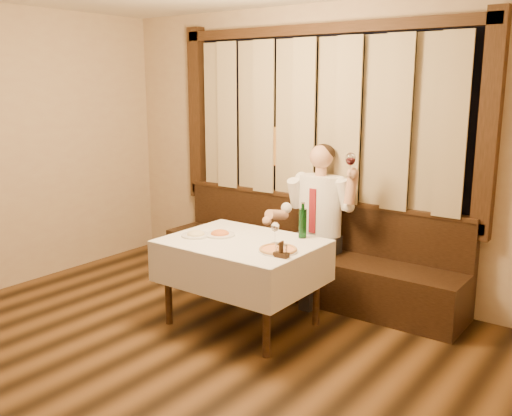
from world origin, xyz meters
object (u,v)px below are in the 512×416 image
Objects in this scene: banquette at (305,261)px; green_bottle at (303,223)px; pasta_red at (220,232)px; seated_man at (316,212)px; pizza at (278,250)px; pasta_cream at (196,232)px; dining_table at (242,252)px; cruet_caddy at (281,252)px.

green_bottle reaches higher than banquette.
seated_man is (0.42, 0.93, 0.06)m from pasta_red.
banquette is at bearing 111.01° from pizza.
dining_table is at bearing 17.96° from pasta_cream.
pasta_cream is (-0.83, -0.05, 0.02)m from pizza.
pasta_red is 1.02m from seated_man.
seated_man is (-0.25, 1.01, 0.09)m from pizza.
pasta_cream is 0.93m from green_bottle.
cruet_caddy is (0.53, -0.19, 0.15)m from dining_table.
green_bottle reaches higher than cruet_caddy.
pizza reaches higher than dining_table.
green_bottle is at bearing 100.23° from cruet_caddy.
pasta_cream reaches higher than dining_table.
pasta_red is (-0.67, 0.09, 0.02)m from pizza.
green_bottle is 0.59m from seated_man.
dining_table is at bearing -90.00° from banquette.
green_bottle reaches higher than dining_table.
pasta_cream is 0.94m from cruet_caddy.
pasta_red is 1.04× the size of pasta_cream.
pasta_cream is (-0.16, -0.14, -0.00)m from pasta_red.
pasta_cream is 0.17× the size of seated_man.
green_bottle is at bearing 33.15° from pasta_cream.
pasta_cream reaches higher than pizza.
cruet_caddy is at bearing -46.80° from pizza.
pasta_cream is at bearing -109.30° from banquette.
pasta_red is 0.84× the size of green_bottle.
green_bottle is at bearing 30.77° from pasta_red.
green_bottle is at bearing 97.17° from pizza.
pasta_red reaches higher than pizza.
banquette is at bearing 90.00° from dining_table.
green_bottle is (0.37, 0.37, 0.24)m from dining_table.
cruet_caddy is at bearing -14.46° from pasta_red.
seated_man is at bearing -27.62° from banquette.
banquette is 2.15× the size of seated_man.
pizza is at bearing -7.45° from pasta_red.
pizza is at bearing -68.99° from banquette.
dining_table is at bearing -1.58° from pasta_red.
seated_man is (0.17, -0.09, 0.55)m from banquette.
green_bottle is (0.77, 0.50, 0.10)m from pasta_cream.
green_bottle is at bearing 45.44° from dining_table.
banquette is 12.77× the size of pasta_cream.
pasta_red is 0.17× the size of seated_man.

